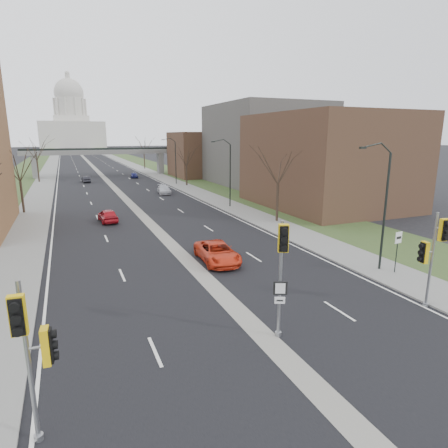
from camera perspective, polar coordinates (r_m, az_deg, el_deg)
ground at (r=17.51m, az=8.20°, el=-18.57°), size 700.00×700.00×0.00m
road_surface at (r=163.08m, az=-20.34°, el=9.25°), size 20.00×600.00×0.01m
median_strip at (r=163.08m, az=-20.34°, el=9.25°), size 1.20×600.00×0.02m
sidewalk_right at (r=164.10m, az=-16.11°, el=9.59°), size 4.00×600.00×0.12m
sidewalk_left at (r=162.94m, az=-24.60°, el=8.89°), size 4.00×600.00×0.12m
grass_verge_right at (r=164.93m, az=-14.02°, el=9.73°), size 8.00×600.00×0.10m
grass_verge_left at (r=163.20m, az=-26.72°, el=8.69°), size 8.00×600.00×0.10m
commercial_block_near at (r=51.75m, az=15.43°, el=9.28°), size 16.00×20.00×12.00m
commercial_block_mid at (r=73.95m, az=6.30°, el=11.90°), size 18.00×22.00×15.00m
commercial_block_far at (r=87.97m, az=-3.04°, el=10.54°), size 14.00×14.00×10.00m
pedestrian_bridge at (r=93.07m, az=-18.27°, el=9.96°), size 34.00×3.00×6.45m
capitol at (r=332.86m, az=-22.20°, el=13.97°), size 48.00×42.00×55.75m
streetlight_near at (r=26.62m, az=22.63°, el=7.44°), size 2.61×0.20×8.70m
streetlight_mid at (r=48.51m, az=0.06°, el=10.64°), size 2.61×0.20×8.70m
streetlight_far at (r=73.15m, az=-8.07°, el=11.40°), size 2.61×0.20×8.70m
tree_left_b at (r=50.97m, az=-28.91°, el=8.32°), size 6.75×6.75×8.81m
tree_left_c at (r=84.81m, az=-26.80°, el=10.44°), size 7.65×7.65×9.99m
tree_right_a at (r=40.53m, az=8.33°, el=9.52°), size 7.20×7.20×9.40m
tree_right_b at (r=70.87m, az=-5.80°, el=10.49°), size 6.30×6.30×8.22m
tree_right_c at (r=109.66m, az=-12.15°, el=11.88°), size 7.65×7.65×9.99m
signal_pole_left at (r=12.49m, az=-27.22°, el=-15.68°), size 0.99×0.92×5.29m
signal_pole_median at (r=16.72m, az=8.81°, el=-5.41°), size 0.82×0.93×5.58m
signal_pole_right at (r=22.57m, az=29.25°, el=-3.13°), size 0.90×1.08×5.32m
speed_limit_sign at (r=27.69m, az=24.92°, el=-2.88°), size 0.62×0.10×2.86m
car_left_near at (r=42.80m, az=-17.30°, el=1.25°), size 2.03×4.35×1.44m
car_left_far at (r=81.11m, az=-20.31°, el=6.41°), size 1.71×3.95×1.26m
car_right_near at (r=27.98m, az=-1.04°, el=-4.33°), size 2.70×5.40×1.47m
car_right_mid at (r=61.91m, az=-9.13°, el=5.21°), size 2.45×4.85×1.35m
car_right_far at (r=86.79m, az=-13.53°, el=7.25°), size 1.71×3.68×1.22m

